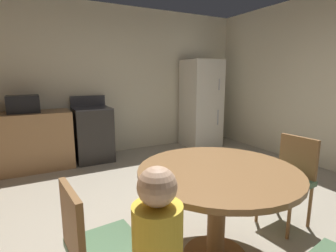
{
  "coord_description": "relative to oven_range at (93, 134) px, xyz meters",
  "views": [
    {
      "loc": [
        -1.31,
        -1.87,
        1.45
      ],
      "look_at": [
        0.17,
        0.91,
        0.84
      ],
      "focal_mm": 27.73,
      "sensor_mm": 36.0,
      "label": 1
    }
  ],
  "objects": [
    {
      "name": "oven_range",
      "position": [
        0.0,
        0.0,
        0.0
      ],
      "size": [
        0.6,
        0.6,
        1.1
      ],
      "color": "#2D2B28",
      "rests_on": "ground"
    },
    {
      "name": "microwave",
      "position": [
        -1.0,
        -0.0,
        0.56
      ],
      "size": [
        0.44,
        0.32,
        0.26
      ],
      "primitive_type": "cube",
      "color": "black",
      "rests_on": "kitchen_counter"
    },
    {
      "name": "chair_west",
      "position": [
        -0.65,
        -3.08,
        0.03
      ],
      "size": [
        0.44,
        0.44,
        0.87
      ],
      "rotation": [
        0.0,
        0.0,
        6.38
      ],
      "color": "olive",
      "rests_on": "ground"
    },
    {
      "name": "chair_east",
      "position": [
        1.27,
        -2.9,
        0.03
      ],
      "size": [
        0.43,
        0.43,
        0.87
      ],
      "rotation": [
        0.0,
        0.0,
        3.23
      ],
      "color": "olive",
      "rests_on": "ground"
    },
    {
      "name": "dining_table",
      "position": [
        0.31,
        -2.99,
        0.14
      ],
      "size": [
        1.22,
        1.22,
        0.76
      ],
      "color": "olive",
      "rests_on": "ground"
    },
    {
      "name": "kitchen_counter",
      "position": [
        -1.26,
        -0.0,
        -0.02
      ],
      "size": [
        1.81,
        0.6,
        0.9
      ],
      "primitive_type": "cube",
      "color": "#9E754C",
      "rests_on": "ground"
    },
    {
      "name": "wall_back",
      "position": [
        0.41,
        0.4,
        0.88
      ],
      "size": [
        5.75,
        0.12,
        2.7
      ],
      "primitive_type": "cube",
      "color": "beige",
      "rests_on": "ground"
    },
    {
      "name": "refrigerator",
      "position": [
        2.21,
        -0.05,
        0.41
      ],
      "size": [
        0.68,
        0.68,
        1.76
      ],
      "color": "silver",
      "rests_on": "ground"
    },
    {
      "name": "ground_plane",
      "position": [
        0.41,
        -2.58,
        -0.47
      ],
      "size": [
        14.0,
        14.0,
        0.0
      ],
      "primitive_type": "plane",
      "color": "#A89E89"
    }
  ]
}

